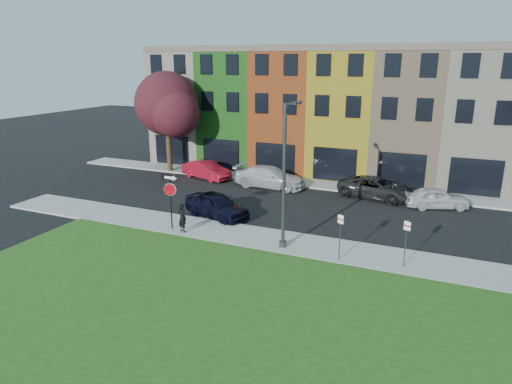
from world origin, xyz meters
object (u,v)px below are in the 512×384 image
at_px(man, 182,218).
at_px(sedan_near, 217,205).
at_px(stop_sign, 170,191).
at_px(street_lamp, 285,176).

xyz_separation_m(man, sedan_near, (0.42, 3.23, -0.16)).
height_order(man, sedan_near, man).
xyz_separation_m(stop_sign, sedan_near, (1.24, 3.08, -1.60)).
distance_m(sedan_near, street_lamp, 6.82).
bearing_deg(street_lamp, sedan_near, 151.36).
height_order(stop_sign, man, stop_sign).
bearing_deg(man, street_lamp, -157.00).
relative_size(man, sedan_near, 0.33).
bearing_deg(street_lamp, stop_sign, -179.02).
distance_m(man, street_lamp, 6.54).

